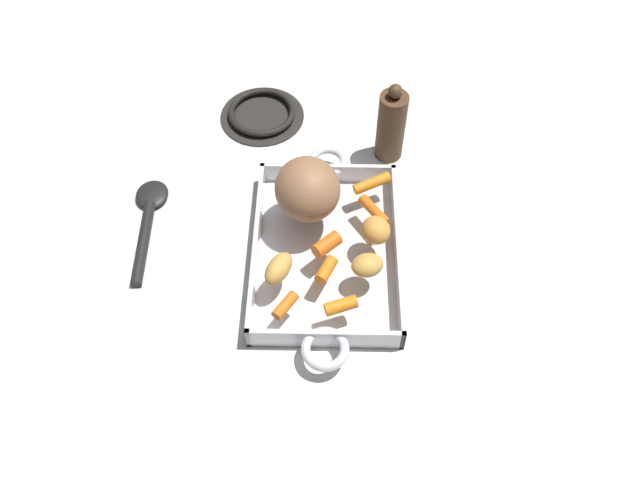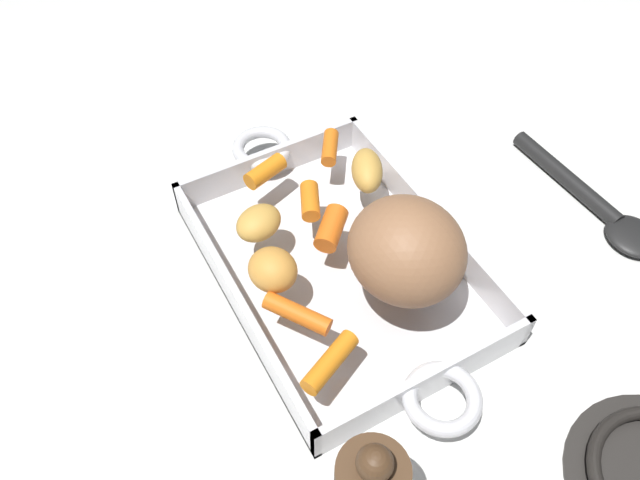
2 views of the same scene
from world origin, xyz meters
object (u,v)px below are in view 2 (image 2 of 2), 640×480
at_px(pork_roast, 407,251).
at_px(baby_carrot_long, 331,229).
at_px(potato_halved, 367,170).
at_px(potato_golden_small, 259,223).
at_px(baby_carrot_short, 330,147).
at_px(baby_carrot_northeast, 330,362).
at_px(baby_carrot_southwest, 314,199).
at_px(roasting_dish, 338,265).
at_px(serving_spoon, 598,205).
at_px(potato_whole, 273,270).
at_px(baby_carrot_center_right, 265,171).
at_px(baby_carrot_northwest, 297,313).

relative_size(pork_roast, baby_carrot_long, 2.44).
height_order(potato_halved, potato_golden_small, potato_halved).
bearing_deg(potato_golden_small, baby_carrot_short, -60.62).
distance_m(baby_carrot_northeast, potato_halved, 0.23).
height_order(baby_carrot_southwest, baby_carrot_long, baby_carrot_long).
distance_m(baby_carrot_short, baby_carrot_long, 0.12).
relative_size(baby_carrot_long, baby_carrot_northeast, 0.72).
relative_size(roasting_dish, baby_carrot_northeast, 6.76).
bearing_deg(pork_roast, serving_spoon, -90.11).
height_order(pork_roast, potato_whole, pork_roast).
bearing_deg(baby_carrot_northeast, baby_carrot_southwest, -24.47).
bearing_deg(baby_carrot_center_right, serving_spoon, -120.20).
height_order(roasting_dish, serving_spoon, roasting_dish).
bearing_deg(baby_carrot_northwest, roasting_dish, -53.62).
distance_m(baby_carrot_center_right, serving_spoon, 0.37).
bearing_deg(serving_spoon, baby_carrot_northeast, -84.87).
xyz_separation_m(baby_carrot_short, potato_golden_small, (-0.07, 0.12, 0.01)).
distance_m(baby_carrot_southwest, baby_carrot_long, 0.04).
bearing_deg(baby_carrot_short, baby_carrot_center_right, 90.26).
bearing_deg(potato_whole, baby_carrot_center_right, -22.66).
distance_m(potato_halved, potato_golden_small, 0.13).
bearing_deg(baby_carrot_center_right, potato_whole, 157.34).
xyz_separation_m(baby_carrot_northeast, potato_golden_small, (0.17, -0.01, 0.01)).
xyz_separation_m(roasting_dish, baby_carrot_southwest, (0.06, -0.00, 0.04)).
bearing_deg(baby_carrot_southwest, baby_carrot_center_right, 23.49).
height_order(roasting_dish, baby_carrot_northwest, baby_carrot_northwest).
relative_size(pork_roast, baby_carrot_northwest, 1.73).
xyz_separation_m(roasting_dish, potato_golden_small, (0.05, 0.06, 0.05)).
xyz_separation_m(baby_carrot_center_right, potato_whole, (-0.13, 0.05, 0.01)).
xyz_separation_m(baby_carrot_long, baby_carrot_northeast, (-0.13, 0.07, -0.00)).
height_order(baby_carrot_southwest, potato_halved, potato_halved).
height_order(baby_carrot_short, baby_carrot_long, baby_carrot_long).
height_order(baby_carrot_center_right, potato_whole, potato_whole).
relative_size(potato_halved, potato_whole, 1.23).
distance_m(roasting_dish, baby_carrot_center_right, 0.13).
relative_size(baby_carrot_short, baby_carrot_northwest, 0.71).
distance_m(pork_roast, baby_carrot_northwest, 0.11).
bearing_deg(potato_whole, serving_spoon, -98.82).
height_order(potato_halved, potato_whole, potato_whole).
relative_size(baby_carrot_center_right, potato_halved, 0.80).
bearing_deg(baby_carrot_northwest, baby_carrot_northeast, -178.15).
xyz_separation_m(roasting_dish, baby_carrot_long, (0.02, 0.00, 0.04)).
distance_m(baby_carrot_northwest, baby_carrot_southwest, 0.14).
bearing_deg(potato_whole, baby_carrot_northeast, -178.60).
xyz_separation_m(pork_roast, potato_halved, (0.13, -0.04, -0.03)).
height_order(baby_carrot_long, potato_golden_small, potato_golden_small).
bearing_deg(potato_whole, baby_carrot_long, -72.83).
bearing_deg(roasting_dish, serving_spoon, -102.49).
height_order(baby_carrot_southwest, baby_carrot_northeast, same).
relative_size(pork_roast, serving_spoon, 0.52).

